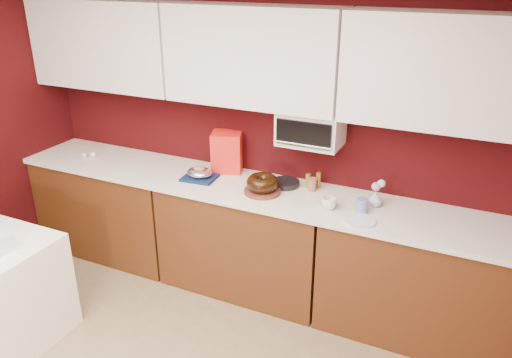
{
  "coord_description": "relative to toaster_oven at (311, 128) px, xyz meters",
  "views": [
    {
      "loc": [
        1.54,
        -1.17,
        2.46
      ],
      "look_at": [
        0.14,
        1.84,
        1.02
      ],
      "focal_mm": 35.0,
      "sensor_mm": 36.0,
      "label": 1
    }
  ],
  "objects": [
    {
      "name": "upper_cabinet_left",
      "position": [
        -1.78,
        -0.02,
        0.48
      ],
      "size": [
        1.31,
        0.33,
        0.7
      ],
      "primitive_type": "cube",
      "color": "white",
      "rests_on": "wall_back"
    },
    {
      "name": "upper_cabinet_center",
      "position": [
        -0.45,
        -0.02,
        0.48
      ],
      "size": [
        1.31,
        0.33,
        0.7
      ],
      "primitive_type": "cube",
      "color": "white",
      "rests_on": "wall_back"
    },
    {
      "name": "base_cabinet_right",
      "position": [
        0.88,
        -0.17,
        -0.95
      ],
      "size": [
        1.31,
        0.58,
        0.86
      ],
      "primitive_type": "cube",
      "color": "#522A10",
      "rests_on": "floor"
    },
    {
      "name": "upper_cabinet_right",
      "position": [
        0.88,
        -0.02,
        0.48
      ],
      "size": [
        1.31,
        0.33,
        0.7
      ],
      "primitive_type": "cube",
      "color": "white",
      "rests_on": "wall_back"
    },
    {
      "name": "flower_blue",
      "position": [
        0.55,
        -0.08,
        -0.3
      ],
      "size": [
        0.06,
        0.06,
        0.06
      ],
      "primitive_type": "sphere",
      "color": "#99D5F6",
      "rests_on": "flower_vase"
    },
    {
      "name": "base_cabinet_left",
      "position": [
        -1.78,
        -0.17,
        -0.95
      ],
      "size": [
        1.31,
        0.58,
        0.86
      ],
      "primitive_type": "cube",
      "color": "#522A10",
      "rests_on": "floor"
    },
    {
      "name": "roasted_ham",
      "position": [
        -0.83,
        -0.2,
        -0.4
      ],
      "size": [
        0.12,
        0.11,
        0.06
      ],
      "primitive_type": "ellipsoid",
      "rotation": [
        0.0,
        0.0,
        -0.42
      ],
      "color": "#BA7C55",
      "rests_on": "foil_ham_nest"
    },
    {
      "name": "amber_bottle_tall",
      "position": [
        0.07,
        0.03,
        -0.41
      ],
      "size": [
        0.04,
        0.04,
        0.12
      ],
      "primitive_type": "cylinder",
      "rotation": [
        0.0,
        0.0,
        0.03
      ],
      "color": "brown",
      "rests_on": "countertop"
    },
    {
      "name": "china_plate",
      "position": [
        0.48,
        -0.36,
        -0.47
      ],
      "size": [
        0.27,
        0.27,
        0.01
      ],
      "primitive_type": "cylinder",
      "rotation": [
        0.0,
        0.0,
        -0.29
      ],
      "color": "white",
      "rests_on": "countertop"
    },
    {
      "name": "toaster_oven_handle",
      "position": [
        0.0,
        -0.18,
        -0.07
      ],
      "size": [
        0.42,
        0.02,
        0.02
      ],
      "primitive_type": "cylinder",
      "rotation": [
        0.0,
        1.57,
        0.0
      ],
      "color": "silver",
      "rests_on": "toaster_oven"
    },
    {
      "name": "base_cabinet_center",
      "position": [
        -0.45,
        -0.17,
        -0.95
      ],
      "size": [
        1.31,
        0.58,
        0.86
      ],
      "primitive_type": "cube",
      "color": "#522A10",
      "rests_on": "floor"
    },
    {
      "name": "flower_pink",
      "position": [
        0.52,
        -0.1,
        -0.33
      ],
      "size": [
        0.06,
        0.06,
        0.06
      ],
      "primitive_type": "sphere",
      "color": "pink",
      "rests_on": "flower_vase"
    },
    {
      "name": "paper_cup",
      "position": [
        0.04,
        -0.03,
        -0.43
      ],
      "size": [
        0.07,
        0.07,
        0.1
      ],
      "primitive_type": "cylinder",
      "rotation": [
        0.0,
        0.0,
        0.05
      ],
      "color": "brown",
      "rests_on": "countertop"
    },
    {
      "name": "dark_pan",
      "position": [
        -0.17,
        -0.03,
        -0.46
      ],
      "size": [
        0.28,
        0.28,
        0.04
      ],
      "primitive_type": "cylinder",
      "rotation": [
        0.0,
        0.0,
        -0.4
      ],
      "color": "black",
      "rests_on": "countertop"
    },
    {
      "name": "foil_ham_nest",
      "position": [
        -0.83,
        -0.2,
        -0.42
      ],
      "size": [
        0.26,
        0.24,
        0.08
      ],
      "primitive_type": "ellipsoid",
      "rotation": [
        0.0,
        0.0,
        -0.39
      ],
      "color": "white",
      "rests_on": "navy_towel"
    },
    {
      "name": "pandoro_box",
      "position": [
        -0.72,
        0.05,
        -0.31
      ],
      "size": [
        0.29,
        0.28,
        0.32
      ],
      "primitive_type": "cube",
      "rotation": [
        0.0,
        0.0,
        0.34
      ],
      "color": "red",
      "rests_on": "countertop"
    },
    {
      "name": "bundt_cake",
      "position": [
        -0.28,
        -0.23,
        -0.39
      ],
      "size": [
        0.24,
        0.24,
        0.1
      ],
      "primitive_type": "torus",
      "rotation": [
        0.0,
        0.0,
        0.0
      ],
      "color": "black",
      "rests_on": "cake_base"
    },
    {
      "name": "egg_right",
      "position": [
        -2.0,
        -0.21,
        -0.45
      ],
      "size": [
        0.06,
        0.05,
        0.04
      ],
      "primitive_type": "ellipsoid",
      "rotation": [
        0.0,
        0.0,
        -0.11
      ],
      "color": "silver",
      "rests_on": "countertop"
    },
    {
      "name": "toaster_oven_door",
      "position": [
        0.0,
        -0.16,
        0.0
      ],
      "size": [
        0.4,
        0.02,
        0.18
      ],
      "primitive_type": "cube",
      "color": "black",
      "rests_on": "toaster_oven"
    },
    {
      "name": "cake_base",
      "position": [
        -0.28,
        -0.23,
        -0.46
      ],
      "size": [
        0.35,
        0.35,
        0.03
      ],
      "primitive_type": "cylinder",
      "rotation": [
        0.0,
        0.0,
        0.35
      ],
      "color": "maroon",
      "rests_on": "countertop"
    },
    {
      "name": "countertop",
      "position": [
        -0.45,
        -0.17,
        -0.49
      ],
      "size": [
        4.0,
        0.62,
        0.04
      ],
      "primitive_type": "cube",
      "color": "white",
      "rests_on": "base_cabinet_center"
    },
    {
      "name": "blue_jar",
      "position": [
        0.46,
        -0.23,
        -0.43
      ],
      "size": [
        0.1,
        0.1,
        0.1
      ],
      "primitive_type": "cylinder",
      "rotation": [
        0.0,
        0.0,
        0.18
      ],
      "color": "navy",
      "rests_on": "countertop"
    },
    {
      "name": "navy_towel",
      "position": [
        -0.83,
        -0.2,
        -0.47
      ],
      "size": [
        0.27,
        0.24,
        0.02
      ],
      "primitive_type": "cube",
      "rotation": [
        0.0,
        0.0,
        0.09
      ],
      "color": "#122243",
      "rests_on": "countertop"
    },
    {
      "name": "flower_vase",
      "position": [
        0.52,
        -0.1,
        -0.41
      ],
      "size": [
        0.1,
        0.1,
        0.12
      ],
      "primitive_type": "imported",
      "rotation": [
        0.0,
        0.0,
        -0.3
      ],
      "color": "silver",
      "rests_on": "countertop"
    },
    {
      "name": "egg_left",
      "position": [
        -1.93,
        -0.17,
        -0.45
      ],
      "size": [
        0.06,
        0.05,
        0.04
      ],
      "primitive_type": "ellipsoid",
      "rotation": [
        0.0,
        0.0,
        0.12
      ],
      "color": "white",
      "rests_on": "countertop"
    },
    {
      "name": "coffee_mug",
      "position": [
        0.25,
        -0.27,
        -0.43
      ],
      "size": [
        0.12,
        0.12,
        0.1
      ],
      "primitive_type": "imported",
      "rotation": [
        0.0,
        0.0,
        0.71
      ],
      "color": "white",
      "rests_on": "countertop"
    },
    {
      "name": "wall_back",
      "position": [
        -0.45,
        0.15,
        -0.12
      ],
      "size": [
        4.0,
        0.02,
        2.5
      ],
      "primitive_type": "cube",
      "color": "#380708",
      "rests_on": "floor"
    },
    {
      "name": "toaster_oven",
      "position": [
        0.0,
        0.0,
        0.0
      ],
      "size": [
        0.45,
        0.3,
        0.25
      ],
      "primitive_type": "cube",
      "color": "white",
      "rests_on": "upper_cabinet_center"
    },
    {
      "name": "amber_bottle",
      "position": [
        -0.01,
        0.01,
        -0.42
      ],
      "size": [
        0.05,
        0.05,
        0.11
      ],
      "primitive_type": "cylinder",
      "rotation": [
        0.0,
        0.0,
        -0.3
      ],
      "color": "olive",
      "rests_on": "countertop"
    }
  ]
}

